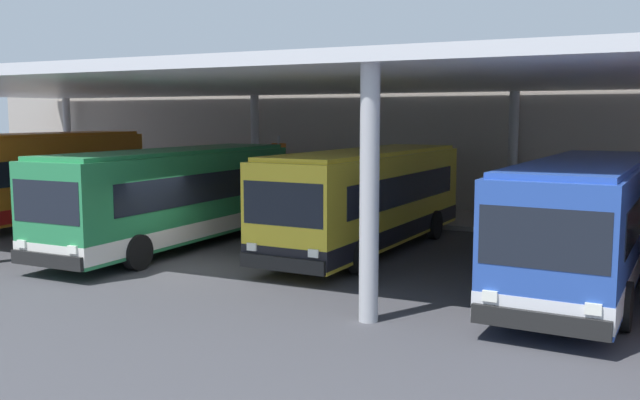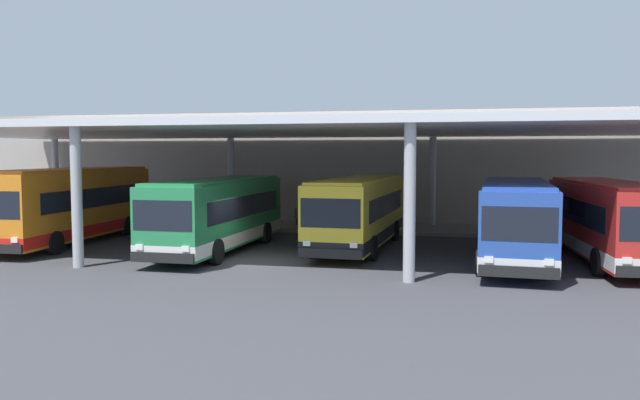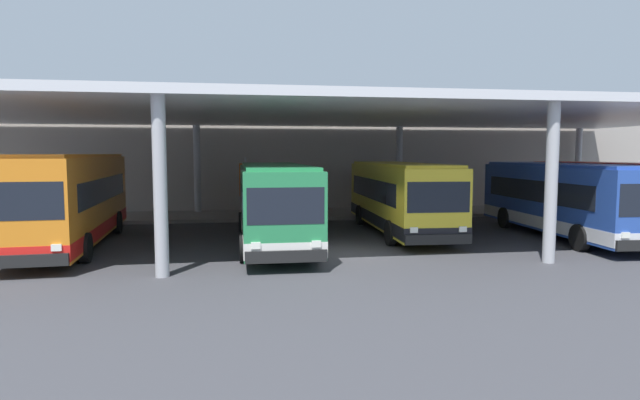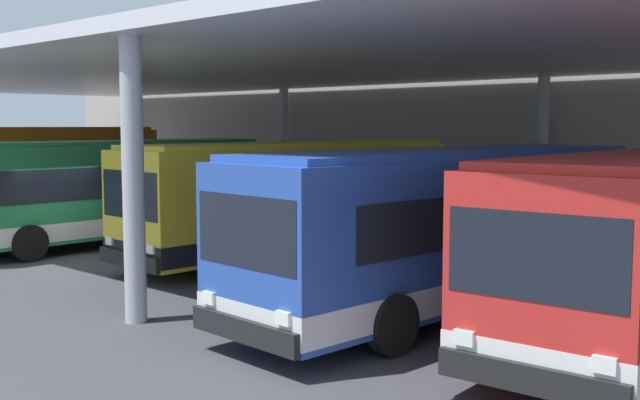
% 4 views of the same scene
% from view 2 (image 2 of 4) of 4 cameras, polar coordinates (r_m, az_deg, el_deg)
% --- Properties ---
extents(ground_plane, '(200.00, 200.00, 0.00)m').
position_cam_2_polar(ground_plane, '(24.89, -5.81, -5.65)').
color(ground_plane, '#3D3D42').
extents(platform_kerb, '(42.00, 4.50, 0.18)m').
position_cam_2_polar(platform_kerb, '(36.10, 0.16, -2.44)').
color(platform_kerb, gray).
rests_on(platform_kerb, ground).
extents(station_building_facade, '(48.00, 1.60, 6.84)m').
position_cam_2_polar(station_building_facade, '(39.04, 1.20, 2.96)').
color(station_building_facade, '#ADA399').
rests_on(station_building_facade, ground).
extents(canopy_shelter, '(40.00, 17.00, 5.55)m').
position_cam_2_polar(canopy_shelter, '(29.81, -2.49, 6.23)').
color(canopy_shelter, silver).
rests_on(canopy_shelter, ground).
extents(bus_nearest_bay, '(3.12, 11.44, 3.57)m').
position_cam_2_polar(bus_nearest_bay, '(32.29, -21.48, -0.38)').
color(bus_nearest_bay, orange).
rests_on(bus_nearest_bay, ground).
extents(bus_second_bay, '(2.78, 10.55, 3.17)m').
position_cam_2_polar(bus_second_bay, '(27.78, -9.20, -1.22)').
color(bus_second_bay, '#28844C').
rests_on(bus_second_bay, ground).
extents(bus_middle_bay, '(3.04, 10.63, 3.17)m').
position_cam_2_polar(bus_middle_bay, '(28.34, 3.55, -1.06)').
color(bus_middle_bay, yellow).
rests_on(bus_middle_bay, ground).
extents(bus_far_bay, '(3.13, 10.65, 3.17)m').
position_cam_2_polar(bus_far_bay, '(25.79, 17.32, -1.76)').
color(bus_far_bay, '#284CA8').
rests_on(bus_far_bay, ground).
extents(bus_departing, '(3.23, 10.67, 3.17)m').
position_cam_2_polar(bus_departing, '(27.18, 24.71, -1.66)').
color(bus_departing, red).
rests_on(bus_departing, ground).
extents(bench_waiting, '(1.80, 0.45, 0.92)m').
position_cam_2_polar(bench_waiting, '(36.27, -0.97, -1.50)').
color(bench_waiting, brown).
rests_on(bench_waiting, platform_kerb).
extents(trash_bin, '(0.52, 0.52, 0.98)m').
position_cam_2_polar(trash_bin, '(36.86, -4.41, -1.40)').
color(trash_bin, '#33383D').
rests_on(trash_bin, platform_kerb).
extents(banner_sign, '(0.70, 0.12, 3.20)m').
position_cam_2_polar(banner_sign, '(36.06, -5.43, 0.55)').
color(banner_sign, '#B2B2B7').
rests_on(banner_sign, platform_kerb).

